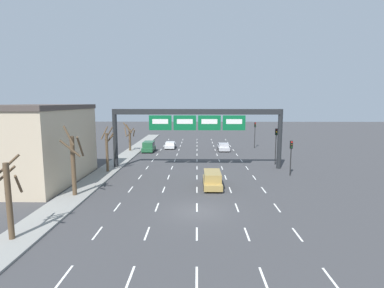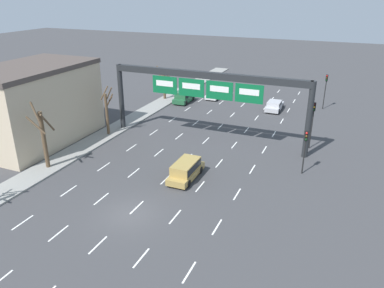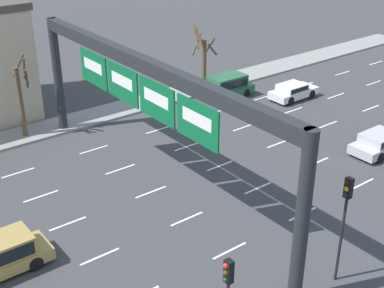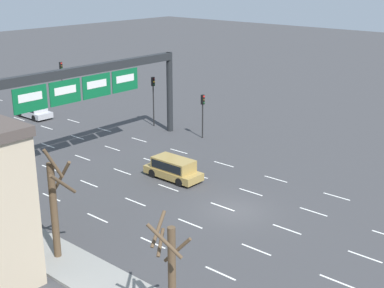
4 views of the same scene
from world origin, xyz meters
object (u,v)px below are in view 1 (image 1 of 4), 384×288
(car_silver, at_px, (223,147))
(tree_bare_closest, at_px, (107,148))
(suv_gold, at_px, (212,179))
(suv_green, at_px, (149,146))
(tree_bare_third, at_px, (130,137))
(traffic_light_near_gantry, at_px, (255,130))
(tree_bare_second, at_px, (73,162))
(tree_bare_furthest, at_px, (8,195))
(traffic_light_far_end, at_px, (276,139))
(traffic_light_mid_block, at_px, (291,151))
(car_white, at_px, (170,145))
(sign_gantry, at_px, (197,122))

(car_silver, xyz_separation_m, tree_bare_closest, (-15.75, -16.84, 2.25))
(car_silver, relative_size, tree_bare_closest, 0.79)
(suv_gold, relative_size, suv_green, 1.10)
(suv_gold, relative_size, tree_bare_third, 0.93)
(suv_gold, relative_size, traffic_light_near_gantry, 0.95)
(suv_gold, height_order, tree_bare_closest, tree_bare_closest)
(tree_bare_closest, bearing_deg, tree_bare_second, -90.94)
(tree_bare_furthest, bearing_deg, tree_bare_second, 87.38)
(suv_green, xyz_separation_m, tree_bare_furthest, (-3.13, -34.06, 1.97))
(tree_bare_closest, bearing_deg, traffic_light_far_end, 12.60)
(car_silver, distance_m, tree_bare_furthest, 39.03)
(traffic_light_mid_block, relative_size, tree_bare_closest, 0.75)
(car_white, distance_m, tree_bare_closest, 20.43)
(tree_bare_closest, height_order, tree_bare_third, tree_bare_closest)
(sign_gantry, relative_size, suv_gold, 4.74)
(tree_bare_third, bearing_deg, tree_bare_second, -88.55)
(car_white, bearing_deg, car_silver, -14.67)
(traffic_light_near_gantry, height_order, tree_bare_third, tree_bare_third)
(tree_bare_third, bearing_deg, car_white, 27.79)
(traffic_light_far_end, bearing_deg, traffic_light_mid_block, -88.84)
(traffic_light_far_end, bearing_deg, traffic_light_near_gantry, 89.86)
(suv_gold, distance_m, traffic_light_mid_block, 10.88)
(traffic_light_mid_block, bearing_deg, traffic_light_far_end, 91.16)
(traffic_light_far_end, bearing_deg, tree_bare_second, -146.44)
(traffic_light_near_gantry, relative_size, traffic_light_mid_block, 1.17)
(suv_green, bearing_deg, tree_bare_third, 175.12)
(car_white, height_order, traffic_light_far_end, traffic_light_far_end)
(car_white, xyz_separation_m, traffic_light_mid_block, (16.03, -20.84, 2.32))
(suv_green, bearing_deg, suv_gold, -65.47)
(car_white, height_order, tree_bare_third, tree_bare_third)
(traffic_light_mid_block, distance_m, traffic_light_far_end, 6.37)
(suv_green, bearing_deg, tree_bare_second, -96.15)
(car_silver, xyz_separation_m, traffic_light_near_gantry, (6.18, 3.35, 2.74))
(sign_gantry, relative_size, tree_bare_furthest, 4.18)
(traffic_light_near_gantry, distance_m, traffic_light_far_end, 15.30)
(suv_gold, xyz_separation_m, traffic_light_far_end, (9.31, 11.34, 2.66))
(traffic_light_near_gantry, distance_m, tree_bare_closest, 29.82)
(sign_gantry, height_order, traffic_light_far_end, sign_gantry)
(traffic_light_mid_block, distance_m, tree_bare_furthest, 28.33)
(suv_green, distance_m, tree_bare_third, 3.74)
(sign_gantry, xyz_separation_m, traffic_light_near_gantry, (10.91, 17.73, -2.61))
(sign_gantry, height_order, suv_gold, sign_gantry)
(car_silver, relative_size, traffic_light_far_end, 0.87)
(sign_gantry, xyz_separation_m, tree_bare_second, (-11.19, -12.19, -2.80))
(car_silver, relative_size, car_white, 1.08)
(tree_bare_second, distance_m, tree_bare_furthest, 8.83)
(car_white, relative_size, tree_bare_third, 0.81)
(car_silver, bearing_deg, sign_gantry, -108.19)
(car_silver, relative_size, traffic_light_near_gantry, 0.90)
(traffic_light_mid_block, bearing_deg, car_white, 127.56)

